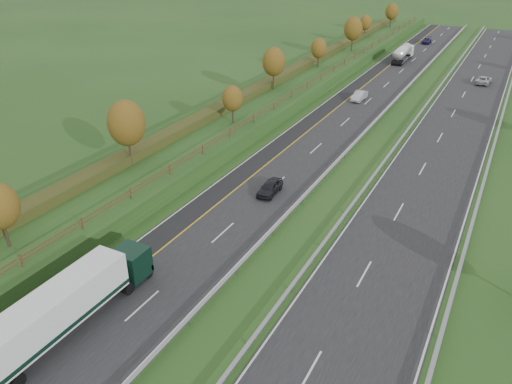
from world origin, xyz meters
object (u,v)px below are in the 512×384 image
road_tanker (403,53)px  car_dark_near (270,188)px  car_silver_mid (359,96)px  box_lorry (62,309)px  car_oncoming (484,80)px  car_small_far (427,41)px

road_tanker → car_dark_near: 72.13m
car_silver_mid → box_lorry: bearing=-89.3°
box_lorry → car_silver_mid: (1.19, 64.80, -1.52)m
car_dark_near → car_oncoming: (15.86, 60.00, -0.01)m
box_lorry → car_small_far: 121.80m
road_tanker → car_silver_mid: (0.52, -33.60, -1.05)m
car_oncoming → car_small_far: bearing=-59.7°
car_small_far → car_dark_near: bearing=-90.8°
car_small_far → car_oncoming: (17.52, -35.45, 0.03)m
car_oncoming → car_silver_mid: bearing=54.5°
road_tanker → box_lorry: bearing=-90.4°
box_lorry → car_silver_mid: 64.83m
box_lorry → car_dark_near: (3.13, 26.33, -1.56)m
car_dark_near → car_silver_mid: 38.52m
car_silver_mid → road_tanker: bearing=92.7°
box_lorry → car_silver_mid: bearing=88.9°
road_tanker → car_silver_mid: bearing=-89.1°
car_dark_near → car_oncoming: bearing=72.9°
box_lorry → road_tanker: (0.67, 98.40, -0.47)m
box_lorry → car_silver_mid: size_ratio=3.49×
car_dark_near → road_tanker: bearing=89.7°
box_lorry → car_small_far: box_lorry is taller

